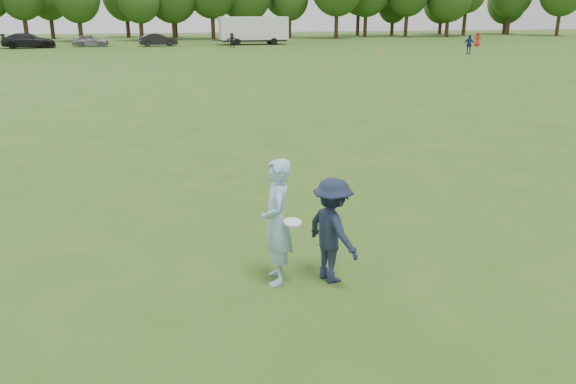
% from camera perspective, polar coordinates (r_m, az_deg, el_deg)
% --- Properties ---
extents(ground, '(200.00, 200.00, 0.00)m').
position_cam_1_polar(ground, '(8.61, 0.10, -9.19)').
color(ground, '#2C5517').
rests_on(ground, ground).
extents(thrower, '(0.55, 0.75, 1.91)m').
position_cam_1_polar(thrower, '(8.29, -1.15, -3.06)').
color(thrower, '#91BFE1').
rests_on(thrower, ground).
extents(defender, '(0.91, 1.18, 1.62)m').
position_cam_1_polar(defender, '(8.41, 4.52, -3.89)').
color(defender, '#1A243A').
rests_on(defender, ground).
extents(player_far_b, '(1.01, 1.06, 1.77)m').
position_cam_1_polar(player_far_b, '(56.62, 17.90, 14.08)').
color(player_far_b, navy).
rests_on(player_far_b, ground).
extents(player_far_c, '(0.89, 0.73, 1.58)m').
position_cam_1_polar(player_far_c, '(69.60, 18.70, 14.50)').
color(player_far_c, red).
rests_on(player_far_c, ground).
extents(player_far_d, '(1.54, 0.90, 1.58)m').
position_cam_1_polar(player_far_d, '(63.87, -5.70, 15.09)').
color(player_far_d, black).
rests_on(player_far_d, ground).
extents(car_d, '(5.59, 2.60, 1.58)m').
position_cam_1_polar(car_d, '(68.65, -24.86, 13.78)').
color(car_d, black).
rests_on(car_d, ground).
extents(car_e, '(3.93, 1.64, 1.33)m').
position_cam_1_polar(car_e, '(69.05, -19.44, 14.31)').
color(car_e, gray).
rests_on(car_e, ground).
extents(car_f, '(4.42, 1.97, 1.41)m').
position_cam_1_polar(car_f, '(67.82, -13.06, 14.83)').
color(car_f, black).
rests_on(car_f, ground).
extents(field_cone, '(0.28, 0.28, 0.30)m').
position_cam_1_polar(field_cone, '(54.32, 9.21, 13.78)').
color(field_cone, '#E34E0B').
rests_on(field_cone, ground).
extents(disc_in_play, '(0.32, 0.32, 0.07)m').
position_cam_1_polar(disc_in_play, '(8.09, 0.46, -3.08)').
color(disc_in_play, white).
rests_on(disc_in_play, ground).
extents(cargo_trailer, '(9.00, 2.75, 3.20)m').
position_cam_1_polar(cargo_trailer, '(69.33, -3.53, 16.18)').
color(cargo_trailer, white).
rests_on(cargo_trailer, ground).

